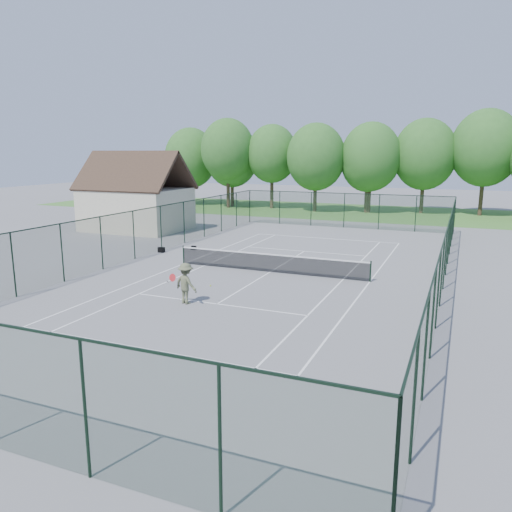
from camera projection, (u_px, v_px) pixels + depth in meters
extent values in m
plane|color=gray|center=(270.00, 272.00, 27.60)|extent=(140.00, 140.00, 0.00)
cube|color=#4B8535|center=(368.00, 212.00, 54.69)|extent=(80.00, 16.00, 0.01)
cube|color=white|center=(326.00, 238.00, 38.34)|extent=(10.97, 0.08, 0.01)
cube|color=white|center=(144.00, 349.00, 16.87)|extent=(10.97, 0.08, 0.01)
cube|color=white|center=(304.00, 251.00, 33.38)|extent=(8.23, 0.08, 0.01)
cube|color=white|center=(217.00, 304.00, 21.82)|extent=(8.23, 0.08, 0.01)
cube|color=white|center=(370.00, 282.00, 25.53)|extent=(0.08, 23.77, 0.01)
cube|color=white|center=(184.00, 264.00, 29.67)|extent=(0.08, 23.77, 0.01)
cube|color=white|center=(343.00, 279.00, 26.05)|extent=(0.08, 23.77, 0.01)
cube|color=white|center=(204.00, 266.00, 29.16)|extent=(0.08, 23.77, 0.01)
cube|color=white|center=(270.00, 272.00, 27.60)|extent=(0.08, 12.80, 0.01)
cylinder|color=black|center=(184.00, 255.00, 29.57)|extent=(0.08, 0.08, 1.10)
cylinder|color=black|center=(370.00, 271.00, 25.42)|extent=(0.08, 0.08, 1.10)
cube|color=black|center=(270.00, 263.00, 27.50)|extent=(11.00, 0.02, 0.96)
cube|color=white|center=(270.00, 254.00, 27.40)|extent=(11.00, 0.05, 0.07)
cube|color=#1D3D25|center=(344.00, 211.00, 43.55)|extent=(18.00, 0.02, 3.00)
cube|color=#1D3D25|center=(445.00, 259.00, 23.90)|extent=(0.02, 36.00, 3.00)
cube|color=#1D3D25|center=(134.00, 235.00, 30.69)|extent=(0.02, 36.00, 3.00)
cube|color=black|center=(345.00, 193.00, 43.24)|extent=(18.00, 0.05, 0.05)
cube|color=black|center=(447.00, 228.00, 23.59)|extent=(0.05, 36.00, 0.05)
cube|color=black|center=(133.00, 211.00, 30.39)|extent=(0.05, 36.00, 0.05)
cube|color=beige|center=(137.00, 209.00, 42.32)|extent=(8.00, 6.00, 3.50)
cube|color=#453124|center=(145.00, 170.00, 43.00)|extent=(8.60, 3.27, 3.27)
cube|color=#453124|center=(124.00, 171.00, 40.29)|extent=(8.60, 3.27, 3.27)
cylinder|color=#493625|center=(232.00, 189.00, 60.49)|extent=(0.40, 0.40, 4.20)
ellipsoid|color=#3A772D|center=(232.00, 156.00, 59.69)|extent=(6.40, 6.40, 7.40)
cylinder|color=#493625|center=(369.00, 193.00, 54.27)|extent=(0.40, 0.40, 4.20)
ellipsoid|color=#3A772D|center=(371.00, 157.00, 53.47)|extent=(6.40, 6.40, 7.40)
cube|color=black|center=(161.00, 250.00, 33.00)|extent=(0.44, 0.28, 0.34)
cube|color=black|center=(194.00, 248.00, 33.95)|extent=(0.35, 0.25, 0.25)
imported|color=#5C6143|center=(186.00, 283.00, 21.74)|extent=(1.31, 0.97, 1.81)
sphere|color=#9DC726|center=(211.00, 286.00, 21.74)|extent=(0.07, 0.07, 0.07)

